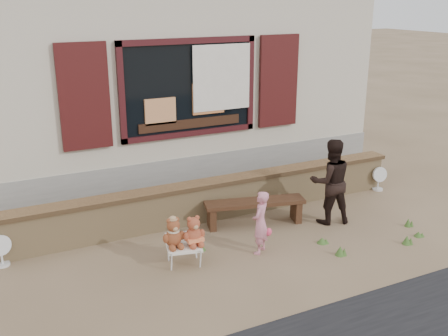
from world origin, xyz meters
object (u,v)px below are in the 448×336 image
child (260,222)px  teddy_bear_right (193,230)px  adult (330,181)px  bench (255,207)px  folding_chair (184,247)px  teddy_bear_left (173,232)px

child → teddy_bear_right: bearing=-47.4°
teddy_bear_right → adult: size_ratio=0.30×
bench → folding_chair: bench is taller
adult → child: bearing=30.9°
teddy_bear_left → teddy_bear_right: bearing=-0.0°
bench → teddy_bear_left: (-1.67, -0.69, 0.20)m
teddy_bear_right → adult: 2.58m
folding_chair → teddy_bear_right: size_ratio=1.28×
teddy_bear_right → folding_chair: bearing=-180.0°
teddy_bear_left → adult: 2.84m
folding_chair → bench: bearing=38.6°
adult → teddy_bear_right: bearing=22.1°
teddy_bear_right → child: child is taller
folding_chair → child: child is taller
bench → teddy_bear_left: size_ratio=3.85×
teddy_bear_right → child: 1.00m
bench → child: (-0.41, -0.89, 0.17)m
folding_chair → teddy_bear_right: 0.28m
folding_chair → teddy_bear_left: size_ratio=1.28×
bench → folding_chair: 1.70m
bench → child: bearing=-101.0°
bench → teddy_bear_right: size_ratio=3.87×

